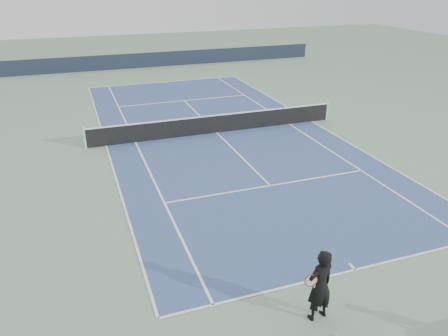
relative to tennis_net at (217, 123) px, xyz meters
name	(u,v)px	position (x,y,z in m)	size (l,w,h in m)	color
ground	(217,133)	(0.00, 0.00, -0.50)	(80.00, 80.00, 0.00)	gray
court_surface	(217,133)	(0.00, 0.00, -0.50)	(10.97, 23.77, 0.01)	#364D80
tennis_net	(217,123)	(0.00, 0.00, 0.00)	(12.90, 0.10, 1.07)	silver
windscreen_far	(150,60)	(0.00, 17.88, 0.10)	(30.00, 0.25, 1.20)	black
tennis_player	(320,285)	(-1.93, -13.08, 0.43)	(0.84, 0.61, 1.86)	black
tennis_ball	(336,336)	(-1.84, -13.78, -0.47)	(0.07, 0.07, 0.07)	yellow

